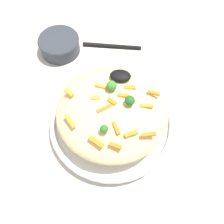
{
  "coord_description": "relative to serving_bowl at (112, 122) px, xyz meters",
  "views": [
    {
      "loc": [
        0.03,
        -0.31,
        0.66
      ],
      "look_at": [
        0.0,
        0.0,
        0.08
      ],
      "focal_mm": 39.27,
      "sensor_mm": 36.0,
      "label": 1
    }
  ],
  "objects": [
    {
      "name": "pasta_mound",
      "position": [
        0.0,
        0.0,
        0.06
      ],
      "size": [
        0.3,
        0.29,
        0.1
      ],
      "primitive_type": "ellipsoid",
      "color": "beige",
      "rests_on": "serving_bowl"
    },
    {
      "name": "carrot_piece_0",
      "position": [
        -0.03,
        -0.11,
        0.11
      ],
      "size": [
        0.04,
        0.03,
        0.01
      ],
      "primitive_type": "cube",
      "rotation": [
        0.0,
        0.0,
        5.78
      ],
      "color": "orange",
      "rests_on": "pasta_mound"
    },
    {
      "name": "carrot_piece_7",
      "position": [
        0.1,
        0.04,
        0.11
      ],
      "size": [
        0.03,
        0.01,
        0.01
      ],
      "primitive_type": "cube",
      "rotation": [
        0.0,
        0.0,
        2.94
      ],
      "color": "orange",
      "rests_on": "pasta_mound"
    },
    {
      "name": "companion_bowl",
      "position": [
        -0.21,
        0.27,
        0.01
      ],
      "size": [
        0.14,
        0.14,
        0.06
      ],
      "color": "#333842",
      "rests_on": "ground_plane"
    },
    {
      "name": "ground_plane",
      "position": [
        0.0,
        0.0,
        -0.02
      ],
      "size": [
        2.4,
        2.4,
        0.0
      ],
      "primitive_type": "plane",
      "color": "beige"
    },
    {
      "name": "broccoli_floret_1",
      "position": [
        0.04,
        -0.0,
        0.13
      ],
      "size": [
        0.02,
        0.02,
        0.03
      ],
      "color": "#205B1C",
      "rests_on": "pasta_mound"
    },
    {
      "name": "broccoli_floret_2",
      "position": [
        -0.01,
        0.04,
        0.13
      ],
      "size": [
        0.03,
        0.03,
        0.03
      ],
      "color": "#377928",
      "rests_on": "pasta_mound"
    },
    {
      "name": "broccoli_floret_0",
      "position": [
        -0.01,
        -0.08,
        0.12
      ],
      "size": [
        0.02,
        0.02,
        0.03
      ],
      "color": "#296820",
      "rests_on": "pasta_mound"
    },
    {
      "name": "carrot_piece_5",
      "position": [
        -0.02,
        -0.02,
        0.11
      ],
      "size": [
        0.04,
        0.03,
        0.01
      ],
      "primitive_type": "cube",
      "rotation": [
        0.0,
        0.0,
        0.59
      ],
      "color": "orange",
      "rests_on": "pasta_mound"
    },
    {
      "name": "carrot_piece_3",
      "position": [
        0.0,
        0.0,
        0.12
      ],
      "size": [
        0.03,
        0.02,
        0.01
      ],
      "primitive_type": "cube",
      "rotation": [
        0.0,
        0.0,
        5.7
      ],
      "color": "orange",
      "rests_on": "pasta_mound"
    },
    {
      "name": "carrot_piece_14",
      "position": [
        -0.03,
        0.04,
        0.11
      ],
      "size": [
        0.04,
        0.02,
        0.01
      ],
      "primitive_type": "cube",
      "rotation": [
        0.0,
        0.0,
        2.92
      ],
      "color": "orange",
      "rests_on": "pasta_mound"
    },
    {
      "name": "carrot_piece_1",
      "position": [
        -0.04,
        0.01,
        0.11
      ],
      "size": [
        0.03,
        0.01,
        0.01
      ],
      "primitive_type": "cube",
      "rotation": [
        0.0,
        0.0,
        3.23
      ],
      "color": "orange",
      "rests_on": "pasta_mound"
    },
    {
      "name": "carrot_piece_12",
      "position": [
        -0.1,
        -0.06,
        0.11
      ],
      "size": [
        0.03,
        0.04,
        0.01
      ],
      "primitive_type": "cube",
      "rotation": [
        0.0,
        0.0,
        5.42
      ],
      "color": "orange",
      "rests_on": "pasta_mound"
    },
    {
      "name": "serving_bowl",
      "position": [
        0.0,
        0.0,
        0.0
      ],
      "size": [
        0.36,
        0.36,
        0.04
      ],
      "color": "silver",
      "rests_on": "ground_plane"
    },
    {
      "name": "carrot_piece_13",
      "position": [
        0.03,
        0.02,
        0.11
      ],
      "size": [
        0.03,
        0.01,
        0.01
      ],
      "primitive_type": "cube",
      "rotation": [
        0.0,
        0.0,
        6.25
      ],
      "color": "orange",
      "rests_on": "pasta_mound"
    },
    {
      "name": "carrot_piece_8",
      "position": [
        -0.11,
        0.02,
        0.11
      ],
      "size": [
        0.03,
        0.02,
        0.01
      ],
      "primitive_type": "cube",
      "rotation": [
        0.0,
        0.0,
        5.65
      ],
      "color": "orange",
      "rests_on": "pasta_mound"
    },
    {
      "name": "carrot_piece_10",
      "position": [
        0.09,
        -0.08,
        0.11
      ],
      "size": [
        0.04,
        0.02,
        0.01
      ],
      "primitive_type": "cube",
      "rotation": [
        0.0,
        0.0,
        0.25
      ],
      "color": "orange",
      "rests_on": "pasta_mound"
    },
    {
      "name": "carrot_piece_2",
      "position": [
        0.04,
        0.05,
        0.11
      ],
      "size": [
        0.03,
        0.01,
        0.01
      ],
      "primitive_type": "cube",
      "rotation": [
        0.0,
        0.0,
        3.27
      ],
      "color": "orange",
      "rests_on": "pasta_mound"
    },
    {
      "name": "carrot_piece_6",
      "position": [
        0.02,
        -0.07,
        0.11
      ],
      "size": [
        0.02,
        0.03,
        0.01
      ],
      "primitive_type": "cube",
      "rotation": [
        0.0,
        0.0,
        5.21
      ],
      "color": "orange",
      "rests_on": "pasta_mound"
    },
    {
      "name": "serving_spoon",
      "position": [
        0.0,
        0.11,
        0.13
      ],
      "size": [
        0.16,
        0.13,
        0.07
      ],
      "color": "black",
      "rests_on": "pasta_mound"
    },
    {
      "name": "carrot_piece_9",
      "position": [
        0.09,
        0.0,
        0.11
      ],
      "size": [
        0.03,
        0.01,
        0.01
      ],
      "primitive_type": "cube",
      "rotation": [
        0.0,
        0.0,
        3.16
      ],
      "color": "orange",
      "rests_on": "pasta_mound"
    },
    {
      "name": "carrot_piece_4",
      "position": [
        0.05,
        -0.08,
        0.11
      ],
      "size": [
        0.03,
        0.02,
        0.01
      ],
      "primitive_type": "cube",
      "rotation": [
        0.0,
        0.0,
        0.44
      ],
      "color": "orange",
      "rests_on": "pasta_mound"
    },
    {
      "name": "carrot_piece_11",
      "position": [
        0.02,
        -0.11,
        0.11
      ],
      "size": [
        0.03,
        0.02,
        0.01
      ],
      "primitive_type": "cube",
      "rotation": [
        0.0,
        0.0,
        2.89
      ],
      "color": "orange",
      "rests_on": "pasta_mound"
    }
  ]
}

